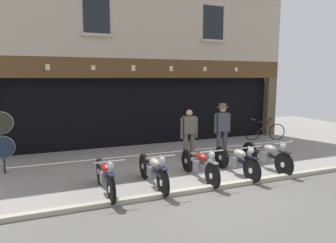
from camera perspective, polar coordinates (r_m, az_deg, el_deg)
The scene contains 13 objects.
ground at distance 6.71m, azimuth 14.81°, elevation -15.30°, with size 23.75×22.00×0.18m.
shop_facade at distance 13.45m, azimuth -5.62°, elevation 4.47°, with size 12.05×4.42×6.40m.
motorcycle_left at distance 7.08m, azimuth -11.74°, elevation -9.91°, with size 0.62×1.95×0.92m.
motorcycle_center_left at distance 7.34m, azimuth -2.84°, elevation -9.08°, with size 0.62×2.00×0.92m.
motorcycle_center at distance 7.87m, azimuth 5.93°, elevation -7.95°, with size 0.62×2.04×0.91m.
motorcycle_center_right at distance 8.39m, azimuth 12.72°, elevation -7.06°, with size 0.62×2.01×0.91m.
motorcycle_right at distance 9.16m, azimuth 17.99°, elevation -5.97°, with size 0.62×2.08×0.92m.
salesman_left at distance 9.43m, azimuth 3.99°, elevation -2.19°, with size 0.56×0.27×1.63m.
shopkeeper_center at distance 9.98m, azimuth 10.17°, elevation -1.13°, with size 0.56×0.37×1.79m.
tyre_sign_pole at distance 9.30m, azimuth -28.78°, elevation -2.43°, with size 0.61×0.06×1.72m.
advert_board_near at distance 13.26m, azimuth 9.71°, elevation 4.00°, with size 0.67×0.03×1.07m.
advert_board_far at distance 13.90m, azimuth 13.76°, elevation 3.89°, with size 0.73×0.03×1.09m.
leaning_bicycle at distance 13.43m, azimuth 17.76°, elevation -1.73°, with size 1.73×0.64×0.94m.
Camera 1 is at (-3.74, -5.88, 2.61)m, focal length 32.38 mm.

